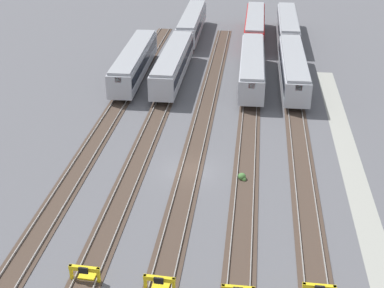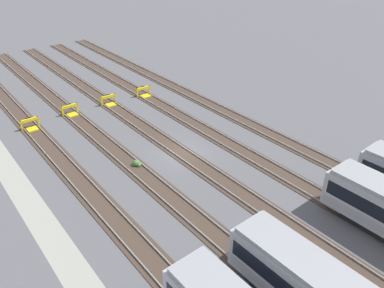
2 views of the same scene
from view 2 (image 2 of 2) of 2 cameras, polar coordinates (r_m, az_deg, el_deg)
The scene contains 12 objects.
ground_plane at distance 36.26m, azimuth -1.66°, elevation -1.41°, with size 400.00×400.00×0.00m, color #5B5B60.
service_walkway at distance 31.55m, azimuth -22.73°, elevation -9.64°, with size 54.00×2.00×0.01m, color #9E9E93.
rail_track_nearest at distance 32.42m, azimuth -15.53°, elevation -6.88°, with size 90.00×2.23×0.21m.
rail_track_near_inner at distance 34.04m, azimuth -8.18°, elevation -3.99°, with size 90.00×2.23×0.21m.
rail_track_middle at distance 36.24m, azimuth -1.66°, elevation -1.35°, with size 90.00×2.24×0.21m.
rail_track_far_inner at distance 38.92m, azimuth 4.02°, elevation 0.98°, with size 90.00×2.23×0.21m.
rail_track_farthest at distance 41.98m, azimuth 8.93°, elevation 2.98°, with size 90.00×2.23×0.21m.
bumper_stop_nearest_track at distance 43.95m, azimuth -23.35°, elevation 2.70°, with size 1.35×2.00×1.22m.
bumper_stop_near_inner_track at distance 45.79m, azimuth -17.97°, elevation 4.86°, with size 1.34×2.00×1.22m.
bumper_stop_middle_track at distance 47.23m, azimuth -12.48°, elevation 6.43°, with size 1.38×2.01×1.22m.
bumper_stop_far_inner_track at distance 49.04m, azimuth -7.27°, elevation 7.82°, with size 1.37×2.01×1.22m.
weed_clump at distance 34.61m, azimuth -8.46°, elevation -2.99°, with size 0.92×0.70×0.64m.
Camera 2 is at (24.79, -18.40, 19.01)m, focal length 35.00 mm.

